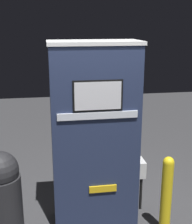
# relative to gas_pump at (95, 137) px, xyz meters

# --- Properties ---
(gas_pump) EXTENTS (1.08, 0.51, 2.19)m
(gas_pump) POSITION_rel_gas_pump_xyz_m (0.00, 0.00, 0.00)
(gas_pump) COLOR #232D4C
(gas_pump) RESTS_ON ground_plane
(safety_bollard) EXTENTS (0.13, 0.13, 0.96)m
(safety_bollard) POSITION_rel_gas_pump_xyz_m (0.77, -0.36, -0.59)
(safety_bollard) COLOR yellow
(safety_bollard) RESTS_ON ground_plane
(trash_bin) EXTENTS (0.46, 0.46, 1.02)m
(trash_bin) POSITION_rel_gas_pump_xyz_m (-1.08, -0.09, -0.58)
(trash_bin) COLOR #232326
(trash_bin) RESTS_ON ground_plane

